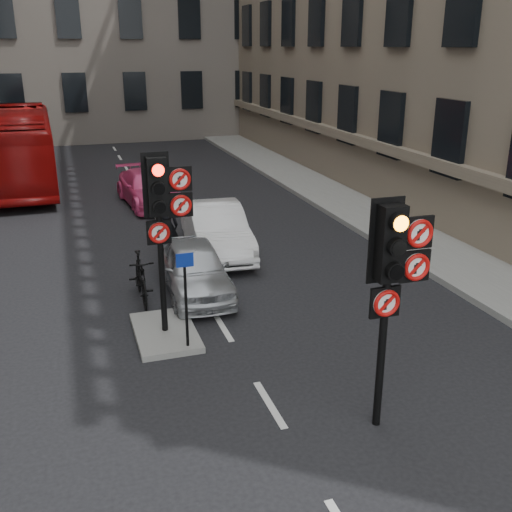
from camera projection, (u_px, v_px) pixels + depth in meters
ground at (319, 485)px, 7.99m from camera, size 120.00×120.00×0.00m
pavement_right at (371, 212)px, 20.82m from camera, size 3.00×50.00×0.16m
centre_island at (165, 332)px, 12.11m from camera, size 1.20×2.00×0.12m
signal_near at (394, 267)px, 8.45m from camera, size 0.91×0.40×3.58m
signal_far at (163, 205)px, 11.25m from camera, size 0.91×0.40×3.58m
car_silver at (195, 268)px, 14.03m from camera, size 1.58×3.65×1.23m
car_white at (216, 229)px, 16.71m from camera, size 1.73×4.30×1.39m
car_pink at (148, 188)px, 21.89m from camera, size 2.15×4.39×1.23m
bus_red at (20, 147)px, 24.94m from camera, size 2.84×11.04×3.06m
motorcycle at (141, 278)px, 13.58m from camera, size 0.54×1.86×1.11m
motorcyclist at (166, 225)px, 16.28m from camera, size 0.79×0.65×1.86m
info_sign at (186, 287)px, 11.04m from camera, size 0.32×0.09×1.88m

